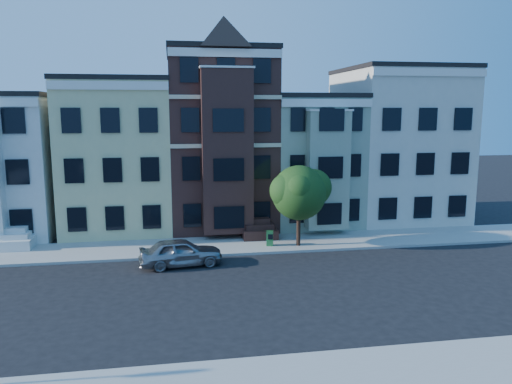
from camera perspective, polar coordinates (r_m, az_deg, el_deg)
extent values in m
plane|color=black|center=(23.05, -0.45, -11.58)|extent=(120.00, 120.00, 0.00)
cube|color=#9E9B93|center=(30.56, -2.86, -6.10)|extent=(60.00, 4.00, 0.15)
cube|color=beige|center=(36.06, -15.31, 3.94)|extent=(7.00, 9.00, 10.00)
cube|color=#381C18|center=(35.97, -4.17, 5.83)|extent=(7.00, 9.00, 12.00)
cube|color=gray|center=(37.27, 5.88, 3.62)|extent=(6.00, 9.00, 9.00)
cube|color=beige|center=(39.63, 15.74, 5.12)|extent=(8.00, 9.00, 11.00)
imported|color=#929398|center=(27.01, -8.59, -6.83)|extent=(4.56, 2.29, 1.49)
cube|color=#205D2E|center=(30.09, 1.58, -5.30)|extent=(0.47, 0.44, 0.90)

